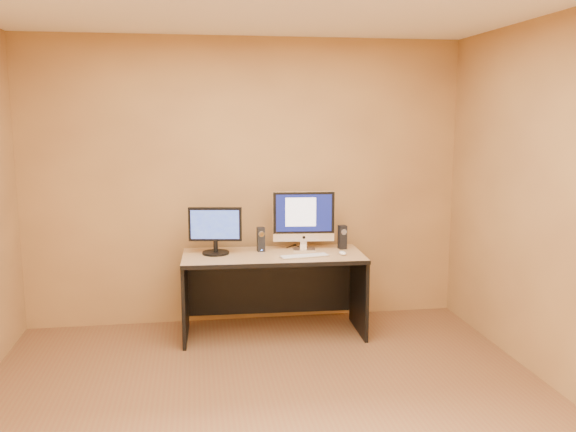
{
  "coord_description": "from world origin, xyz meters",
  "views": [
    {
      "loc": [
        -0.47,
        -3.55,
        1.9
      ],
      "look_at": [
        0.3,
        1.44,
        1.07
      ],
      "focal_mm": 38.0,
      "sensor_mm": 36.0,
      "label": 1
    }
  ],
  "objects": [
    {
      "name": "walls",
      "position": [
        0.0,
        0.0,
        1.3
      ],
      "size": [
        4.0,
        4.0,
        2.6
      ],
      "primitive_type": null,
      "color": "#AD8045",
      "rests_on": "ground"
    },
    {
      "name": "second_monitor",
      "position": [
        -0.3,
        1.63,
        0.92
      ],
      "size": [
        0.5,
        0.3,
        0.41
      ],
      "primitive_type": null,
      "rotation": [
        0.0,
        0.0,
        -0.15
      ],
      "color": "black",
      "rests_on": "desk"
    },
    {
      "name": "cable_a",
      "position": [
        0.46,
        1.79,
        0.72
      ],
      "size": [
        0.11,
        0.19,
        0.01
      ],
      "primitive_type": "cylinder",
      "rotation": [
        1.57,
        0.0,
        0.49
      ],
      "color": "black",
      "rests_on": "desk"
    },
    {
      "name": "mouse",
      "position": [
        0.77,
        1.43,
        0.74
      ],
      "size": [
        0.07,
        0.11,
        0.03
      ],
      "primitive_type": "ellipsoid",
      "rotation": [
        0.0,
        0.0,
        0.14
      ],
      "color": "white",
      "rests_on": "desk"
    },
    {
      "name": "speaker_left",
      "position": [
        0.1,
        1.68,
        0.83
      ],
      "size": [
        0.07,
        0.07,
        0.21
      ],
      "primitive_type": null,
      "rotation": [
        0.0,
        0.0,
        0.05
      ],
      "color": "black",
      "rests_on": "desk"
    },
    {
      "name": "desk",
      "position": [
        0.19,
        1.54,
        0.36
      ],
      "size": [
        1.58,
        0.74,
        0.72
      ],
      "primitive_type": null,
      "rotation": [
        0.0,
        0.0,
        -0.04
      ],
      "color": "tan",
      "rests_on": "ground"
    },
    {
      "name": "keyboard",
      "position": [
        0.44,
        1.4,
        0.73
      ],
      "size": [
        0.43,
        0.18,
        0.02
      ],
      "primitive_type": "cube",
      "rotation": [
        0.0,
        0.0,
        0.16
      ],
      "color": "silver",
      "rests_on": "desk"
    },
    {
      "name": "cable_b",
      "position": [
        0.4,
        1.84,
        0.72
      ],
      "size": [
        0.11,
        0.14,
        0.01
      ],
      "primitive_type": "cylinder",
      "rotation": [
        1.57,
        0.0,
        -0.67
      ],
      "color": "black",
      "rests_on": "desk"
    },
    {
      "name": "speaker_right",
      "position": [
        0.83,
        1.67,
        0.83
      ],
      "size": [
        0.08,
        0.08,
        0.21
      ],
      "primitive_type": null,
      "rotation": [
        0.0,
        0.0,
        0.14
      ],
      "color": "black",
      "rests_on": "desk"
    },
    {
      "name": "floor",
      "position": [
        0.0,
        0.0,
        0.0
      ],
      "size": [
        4.0,
        4.0,
        0.0
      ],
      "primitive_type": "plane",
      "color": "brown",
      "rests_on": "ground"
    },
    {
      "name": "imac",
      "position": [
        0.48,
        1.69,
        0.99
      ],
      "size": [
        0.57,
        0.25,
        0.53
      ],
      "primitive_type": null,
      "rotation": [
        0.0,
        0.0,
        -0.09
      ],
      "color": "silver",
      "rests_on": "desk"
    }
  ]
}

